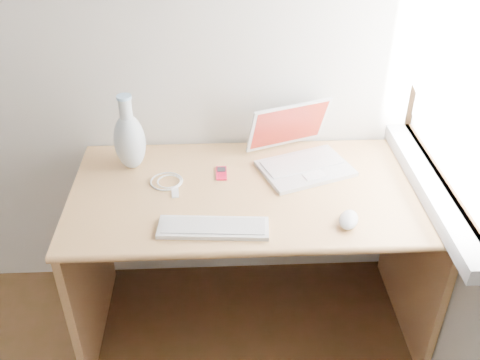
{
  "coord_description": "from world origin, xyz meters",
  "views": [
    {
      "loc": [
        0.9,
        -0.32,
        1.94
      ],
      "look_at": [
        0.97,
        1.35,
        0.81
      ],
      "focal_mm": 40.0,
      "sensor_mm": 36.0,
      "label": 1
    }
  ],
  "objects_px": {
    "laptop": "(304,153)",
    "vase": "(129,140)",
    "desk": "(252,219)",
    "external_keyboard": "(213,228)"
  },
  "relations": [
    {
      "from": "laptop",
      "to": "vase",
      "type": "height_order",
      "value": "vase"
    },
    {
      "from": "desk",
      "to": "laptop",
      "type": "relative_size",
      "value": 3.43
    },
    {
      "from": "external_keyboard",
      "to": "vase",
      "type": "relative_size",
      "value": 1.23
    },
    {
      "from": "laptop",
      "to": "external_keyboard",
      "type": "xyz_separation_m",
      "value": [
        -0.38,
        -0.41,
        -0.04
      ]
    },
    {
      "from": "desk",
      "to": "laptop",
      "type": "height_order",
      "value": "laptop"
    },
    {
      "from": "laptop",
      "to": "external_keyboard",
      "type": "bearing_deg",
      "value": -152.54
    },
    {
      "from": "external_keyboard",
      "to": "vase",
      "type": "xyz_separation_m",
      "value": [
        -0.33,
        0.42,
        0.12
      ]
    },
    {
      "from": "desk",
      "to": "vase",
      "type": "height_order",
      "value": "vase"
    },
    {
      "from": "vase",
      "to": "laptop",
      "type": "bearing_deg",
      "value": -0.83
    },
    {
      "from": "desk",
      "to": "external_keyboard",
      "type": "relative_size",
      "value": 3.62
    }
  ]
}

